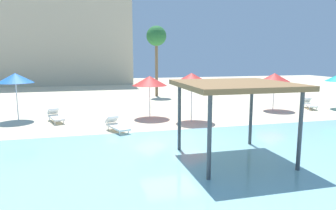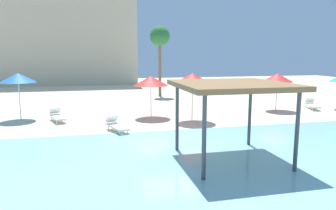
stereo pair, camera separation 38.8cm
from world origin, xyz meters
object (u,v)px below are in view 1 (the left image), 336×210
beach_umbrella_blue_4 (15,78)px  lounge_chair_1 (116,125)px  lounge_chair_2 (309,104)px  beach_umbrella_red_0 (150,81)px  palm_tree_0 (156,38)px  beach_umbrella_red_1 (275,77)px  shade_pavilion (235,88)px  beach_umbrella_red_3 (192,78)px  lounge_chair_0 (56,116)px

beach_umbrella_blue_4 → lounge_chair_1: size_ratio=1.45×
beach_umbrella_blue_4 → lounge_chair_2: bearing=-2.1°
beach_umbrella_red_0 → lounge_chair_1: (-2.41, -3.26, -2.01)m
beach_umbrella_blue_4 → palm_tree_0: (10.66, 9.05, 3.00)m
lounge_chair_1 → palm_tree_0: bearing=140.1°
beach_umbrella_red_1 → palm_tree_0: size_ratio=0.40×
shade_pavilion → beach_umbrella_red_3: size_ratio=1.37×
beach_umbrella_red_0 → beach_umbrella_blue_4: (-7.98, 1.13, 0.24)m
beach_umbrella_red_3 → beach_umbrella_blue_4: (-10.17, 2.89, 0.00)m
shade_pavilion → beach_umbrella_red_0: size_ratio=1.50×
shade_pavilion → beach_umbrella_red_1: 12.10m
shade_pavilion → beach_umbrella_blue_4: size_ratio=1.38×
shade_pavilion → lounge_chair_1: (-3.87, 5.55, -2.42)m
beach_umbrella_red_1 → lounge_chair_2: bearing=-1.2°
lounge_chair_0 → lounge_chair_2: same height
palm_tree_0 → lounge_chair_0: bearing=-129.8°
beach_umbrella_red_0 → lounge_chair_1: 4.52m
lounge_chair_1 → beach_umbrella_red_3: bearing=88.9°
palm_tree_0 → beach_umbrella_red_0: bearing=-104.8°
lounge_chair_0 → lounge_chair_1: size_ratio=1.00×
beach_umbrella_red_0 → palm_tree_0: bearing=75.2°
beach_umbrella_red_3 → lounge_chair_0: size_ratio=1.46×
beach_umbrella_red_3 → lounge_chair_0: bearing=166.8°
beach_umbrella_red_3 → lounge_chair_1: 5.34m
beach_umbrella_red_0 → lounge_chair_2: (12.22, 0.40, -2.01)m
beach_umbrella_red_0 → beach_umbrella_red_3: beach_umbrella_red_3 is taller
beach_umbrella_red_0 → beach_umbrella_red_1: bearing=2.9°
beach_umbrella_red_0 → lounge_chair_0: beach_umbrella_red_0 is taller
lounge_chair_2 → shade_pavilion: bearing=-29.2°
lounge_chair_1 → palm_tree_0: 15.31m
beach_umbrella_blue_4 → lounge_chair_0: size_ratio=1.45×
beach_umbrella_red_3 → lounge_chair_1: bearing=-162.0°
beach_umbrella_red_0 → lounge_chair_1: beach_umbrella_red_0 is taller
lounge_chair_2 → palm_tree_0: palm_tree_0 is taller
shade_pavilion → beach_umbrella_red_3: (0.73, 7.05, -0.16)m
beach_umbrella_red_1 → lounge_chair_0: 15.09m
lounge_chair_0 → lounge_chair_2: (17.94, 0.31, 0.00)m
beach_umbrella_red_3 → lounge_chair_0: 8.43m
beach_umbrella_red_3 → lounge_chair_2: size_ratio=1.46×
shade_pavilion → lounge_chair_1: size_ratio=1.99×
lounge_chair_0 → shade_pavilion: bearing=20.6°
beach_umbrella_red_3 → palm_tree_0: 12.33m
beach_umbrella_red_3 → lounge_chair_1: (-4.60, -1.50, -2.25)m
lounge_chair_0 → palm_tree_0: 14.15m
shade_pavilion → beach_umbrella_red_1: shade_pavilion is taller
shade_pavilion → beach_umbrella_red_3: shade_pavilion is taller
shade_pavilion → palm_tree_0: size_ratio=0.59×
beach_umbrella_red_0 → lounge_chair_2: size_ratio=1.33×
lounge_chair_0 → beach_umbrella_red_1: bearing=73.1°
beach_umbrella_red_1 → beach_umbrella_blue_4: size_ratio=0.93×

